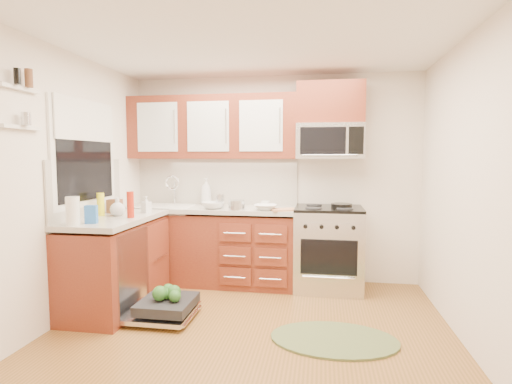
% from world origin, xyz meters
% --- Properties ---
extents(floor, '(3.50, 3.50, 0.00)m').
position_xyz_m(floor, '(0.00, 0.00, 0.00)').
color(floor, brown).
rests_on(floor, ground).
extents(ceiling, '(3.50, 3.50, 0.00)m').
position_xyz_m(ceiling, '(0.00, 0.00, 2.50)').
color(ceiling, white).
rests_on(ceiling, ground).
extents(wall_back, '(3.50, 0.04, 2.50)m').
position_xyz_m(wall_back, '(0.00, 1.75, 1.25)').
color(wall_back, silver).
rests_on(wall_back, ground).
extents(wall_front, '(3.50, 0.04, 2.50)m').
position_xyz_m(wall_front, '(0.00, -1.75, 1.25)').
color(wall_front, silver).
rests_on(wall_front, ground).
extents(wall_left, '(0.04, 3.50, 2.50)m').
position_xyz_m(wall_left, '(-1.75, 0.00, 1.25)').
color(wall_left, silver).
rests_on(wall_left, ground).
extents(wall_right, '(0.04, 3.50, 2.50)m').
position_xyz_m(wall_right, '(1.75, 0.00, 1.25)').
color(wall_right, silver).
rests_on(wall_right, ground).
extents(base_cabinet_back, '(2.05, 0.60, 0.85)m').
position_xyz_m(base_cabinet_back, '(-0.73, 1.45, 0.42)').
color(base_cabinet_back, maroon).
rests_on(base_cabinet_back, ground).
extents(base_cabinet_left, '(0.60, 1.25, 0.85)m').
position_xyz_m(base_cabinet_left, '(-1.45, 0.52, 0.42)').
color(base_cabinet_left, maroon).
rests_on(base_cabinet_left, ground).
extents(countertop_back, '(2.07, 0.64, 0.05)m').
position_xyz_m(countertop_back, '(-0.72, 1.44, 0.90)').
color(countertop_back, beige).
rests_on(countertop_back, base_cabinet_back).
extents(countertop_left, '(0.64, 1.27, 0.05)m').
position_xyz_m(countertop_left, '(-1.44, 0.53, 0.90)').
color(countertop_left, beige).
rests_on(countertop_left, base_cabinet_left).
extents(backsplash_back, '(2.05, 0.02, 0.57)m').
position_xyz_m(backsplash_back, '(-0.73, 1.74, 1.21)').
color(backsplash_back, '#B9B2A6').
rests_on(backsplash_back, ground).
extents(backsplash_left, '(0.02, 1.25, 0.57)m').
position_xyz_m(backsplash_left, '(-1.74, 0.52, 1.21)').
color(backsplash_left, '#B9B2A6').
rests_on(backsplash_left, ground).
extents(upper_cabinets, '(2.05, 0.35, 0.75)m').
position_xyz_m(upper_cabinets, '(-0.73, 1.57, 1.88)').
color(upper_cabinets, maroon).
rests_on(upper_cabinets, ground).
extents(cabinet_over_mw, '(0.76, 0.35, 0.47)m').
position_xyz_m(cabinet_over_mw, '(0.68, 1.57, 2.13)').
color(cabinet_over_mw, maroon).
rests_on(cabinet_over_mw, ground).
extents(range, '(0.76, 0.64, 0.95)m').
position_xyz_m(range, '(0.68, 1.43, 0.47)').
color(range, silver).
rests_on(range, ground).
extents(microwave, '(0.76, 0.38, 0.40)m').
position_xyz_m(microwave, '(0.68, 1.55, 1.70)').
color(microwave, silver).
rests_on(microwave, ground).
extents(sink, '(0.62, 0.50, 0.26)m').
position_xyz_m(sink, '(-1.25, 1.42, 0.80)').
color(sink, white).
rests_on(sink, ground).
extents(dishwasher, '(0.70, 0.60, 0.20)m').
position_xyz_m(dishwasher, '(-0.86, 0.30, 0.10)').
color(dishwasher, silver).
rests_on(dishwasher, ground).
extents(window, '(0.03, 1.05, 1.05)m').
position_xyz_m(window, '(-1.74, 0.50, 1.55)').
color(window, white).
rests_on(window, ground).
extents(window_blind, '(0.02, 0.96, 0.40)m').
position_xyz_m(window_blind, '(-1.71, 0.50, 1.88)').
color(window_blind, white).
rests_on(window_blind, ground).
extents(shelf_upper, '(0.04, 0.40, 0.03)m').
position_xyz_m(shelf_upper, '(-1.72, -0.35, 2.05)').
color(shelf_upper, white).
rests_on(shelf_upper, ground).
extents(shelf_lower, '(0.04, 0.40, 0.03)m').
position_xyz_m(shelf_lower, '(-1.72, -0.35, 1.75)').
color(shelf_lower, white).
rests_on(shelf_lower, ground).
extents(rug, '(1.24, 1.04, 0.02)m').
position_xyz_m(rug, '(0.72, 0.10, 0.01)').
color(rug, olive).
rests_on(rug, ground).
extents(skillet, '(0.26, 0.26, 0.04)m').
position_xyz_m(skillet, '(0.82, 1.43, 0.97)').
color(skillet, black).
rests_on(skillet, range).
extents(stock_pot, '(0.20, 0.20, 0.11)m').
position_xyz_m(stock_pot, '(-0.35, 1.22, 0.98)').
color(stock_pot, silver).
rests_on(stock_pot, countertop_back).
extents(cutting_board, '(0.34, 0.29, 0.02)m').
position_xyz_m(cutting_board, '(0.18, 1.24, 0.94)').
color(cutting_board, tan).
rests_on(cutting_board, countertop_back).
extents(canister, '(0.13, 0.13, 0.16)m').
position_xyz_m(canister, '(-0.58, 1.35, 1.01)').
color(canister, silver).
rests_on(canister, countertop_back).
extents(paper_towel_roll, '(0.14, 0.14, 0.25)m').
position_xyz_m(paper_towel_roll, '(-1.54, -0.02, 1.05)').
color(paper_towel_roll, white).
rests_on(paper_towel_roll, countertop_left).
extents(mustard_bottle, '(0.09, 0.09, 0.23)m').
position_xyz_m(mustard_bottle, '(-1.62, 0.56, 1.04)').
color(mustard_bottle, '#FCF71C').
rests_on(mustard_bottle, countertop_left).
extents(red_bottle, '(0.08, 0.08, 0.26)m').
position_xyz_m(red_bottle, '(-1.25, 0.47, 1.05)').
color(red_bottle, '#AF200E').
rests_on(red_bottle, countertop_left).
extents(wooden_box, '(0.16, 0.12, 0.14)m').
position_xyz_m(wooden_box, '(-1.58, 0.77, 1.00)').
color(wooden_box, brown).
rests_on(wooden_box, countertop_left).
extents(blue_carton, '(0.11, 0.08, 0.16)m').
position_xyz_m(blue_carton, '(-1.44, 0.10, 1.01)').
color(blue_carton, blue).
rests_on(blue_carton, countertop_left).
extents(bowl_a, '(0.27, 0.27, 0.06)m').
position_xyz_m(bowl_a, '(-0.02, 1.25, 0.96)').
color(bowl_a, '#999999').
rests_on(bowl_a, countertop_back).
extents(bowl_b, '(0.26, 0.26, 0.08)m').
position_xyz_m(bowl_b, '(-0.64, 1.26, 0.96)').
color(bowl_b, '#999999').
rests_on(bowl_b, countertop_back).
extents(cup, '(0.14, 0.14, 0.09)m').
position_xyz_m(cup, '(-0.05, 1.42, 0.97)').
color(cup, '#999999').
rests_on(cup, countertop_back).
extents(soap_bottle_a, '(0.16, 0.16, 0.33)m').
position_xyz_m(soap_bottle_a, '(-0.81, 1.59, 1.09)').
color(soap_bottle_a, '#999999').
rests_on(soap_bottle_a, countertop_back).
extents(soap_bottle_b, '(0.11, 0.11, 0.18)m').
position_xyz_m(soap_bottle_b, '(-1.25, 0.83, 1.01)').
color(soap_bottle_b, '#999999').
rests_on(soap_bottle_b, countertop_left).
extents(soap_bottle_c, '(0.19, 0.19, 0.19)m').
position_xyz_m(soap_bottle_c, '(-1.45, 0.57, 1.02)').
color(soap_bottle_c, '#999999').
rests_on(soap_bottle_c, countertop_left).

